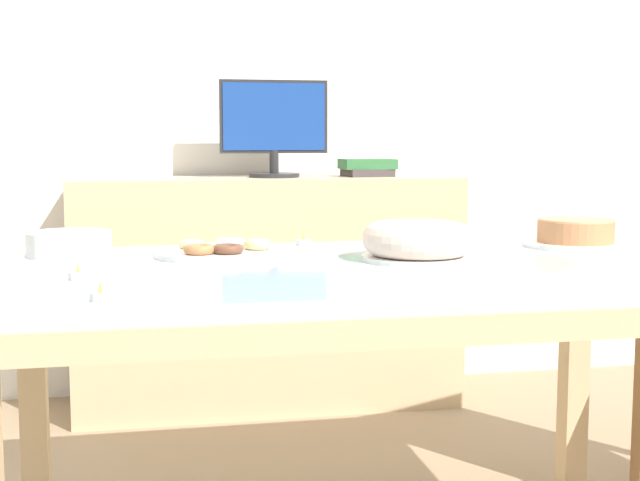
{
  "coord_description": "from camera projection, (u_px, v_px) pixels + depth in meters",
  "views": [
    {
      "loc": [
        -0.49,
        -2.01,
        1.07
      ],
      "look_at": [
        -0.09,
        -0.03,
        0.83
      ],
      "focal_mm": 50.0,
      "sensor_mm": 36.0,
      "label": 1
    }
  ],
  "objects": [
    {
      "name": "computer_monitor",
      "position": [
        274.0,
        129.0,
        3.47
      ],
      "size": [
        0.42,
        0.2,
        0.38
      ],
      "color": "#262628",
      "rests_on": "sideboard"
    },
    {
      "name": "dining_table",
      "position": [
        354.0,
        302.0,
        2.1
      ],
      "size": [
        1.69,
        0.93,
        0.77
      ],
      "color": "silver",
      "rests_on": "ground"
    },
    {
      "name": "wall_back",
      "position": [
        256.0,
        81.0,
        3.74
      ],
      "size": [
        8.0,
        0.1,
        2.6
      ],
      "primitive_type": "cube",
      "color": "white",
      "rests_on": "ground"
    },
    {
      "name": "tealight_left_edge",
      "position": [
        101.0,
        295.0,
        1.61
      ],
      "size": [
        0.04,
        0.04,
        0.04
      ],
      "color": "silver",
      "rests_on": "dining_table"
    },
    {
      "name": "cake_chocolate_round",
      "position": [
        576.0,
        234.0,
        2.42
      ],
      "size": [
        0.28,
        0.28,
        0.08
      ],
      "color": "white",
      "rests_on": "dining_table"
    },
    {
      "name": "tealight_near_cakes",
      "position": [
        78.0,
        275.0,
        1.85
      ],
      "size": [
        0.04,
        0.04,
        0.04
      ],
      "color": "silver",
      "rests_on": "dining_table"
    },
    {
      "name": "book_stack",
      "position": [
        367.0,
        167.0,
        3.57
      ],
      "size": [
        0.22,
        0.17,
        0.07
      ],
      "color": "#3F3838",
      "rests_on": "sideboard"
    },
    {
      "name": "sideboard",
      "position": [
        267.0,
        292.0,
        3.54
      ],
      "size": [
        1.51,
        0.44,
        0.91
      ],
      "color": "#D1B284",
      "rests_on": "ground"
    },
    {
      "name": "pastry_platter",
      "position": [
        222.0,
        251.0,
        2.23
      ],
      "size": [
        0.34,
        0.34,
        0.04
      ],
      "color": "white",
      "rests_on": "dining_table"
    },
    {
      "name": "tealight_centre",
      "position": [
        304.0,
        242.0,
        2.44
      ],
      "size": [
        0.04,
        0.04,
        0.04
      ],
      "color": "silver",
      "rests_on": "dining_table"
    },
    {
      "name": "plate_stack",
      "position": [
        69.0,
        243.0,
        2.23
      ],
      "size": [
        0.21,
        0.21,
        0.06
      ],
      "color": "white",
      "rests_on": "dining_table"
    },
    {
      "name": "cake_golden_bundt",
      "position": [
        418.0,
        241.0,
        2.14
      ],
      "size": [
        0.27,
        0.27,
        0.09
      ],
      "color": "white",
      "rests_on": "dining_table"
    }
  ]
}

